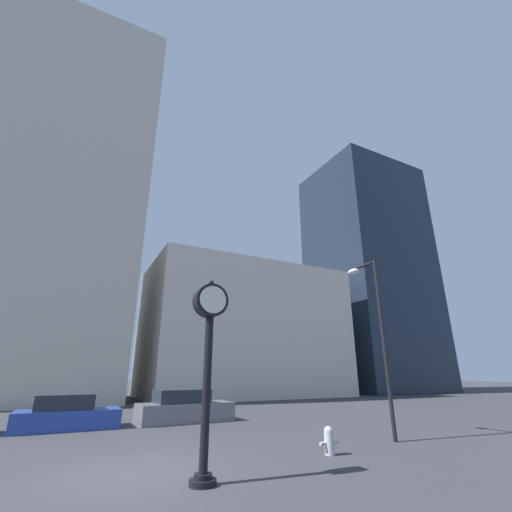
# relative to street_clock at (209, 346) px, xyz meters

# --- Properties ---
(ground_plane) EXTENTS (200.00, 200.00, 0.00)m
(ground_plane) POSITION_rel_street_clock_xyz_m (-1.09, 1.64, -2.80)
(ground_plane) COLOR #38383D
(building_tall_tower) EXTENTS (15.14, 12.00, 34.95)m
(building_tall_tower) POSITION_rel_street_clock_xyz_m (-6.55, 25.64, 14.68)
(building_tall_tower) COLOR beige
(building_tall_tower) RESTS_ON ground_plane
(building_storefront_row) EXTENTS (19.81, 12.00, 12.73)m
(building_storefront_row) POSITION_rel_street_clock_xyz_m (12.91, 25.64, 3.56)
(building_storefront_row) COLOR beige
(building_storefront_row) RESTS_ON ground_plane
(building_glass_modern) EXTENTS (13.83, 12.00, 30.59)m
(building_glass_modern) POSITION_rel_street_clock_xyz_m (32.20, 25.64, 12.50)
(building_glass_modern) COLOR #1E2838
(building_glass_modern) RESTS_ON ground_plane
(street_clock) EXTENTS (0.80, 0.57, 4.37)m
(street_clock) POSITION_rel_street_clock_xyz_m (0.00, 0.00, 0.00)
(street_clock) COLOR black
(street_clock) RESTS_ON ground_plane
(car_blue) EXTENTS (3.98, 1.92, 1.36)m
(car_blue) POSITION_rel_street_clock_xyz_m (-2.60, 9.66, -2.23)
(car_blue) COLOR #28429E
(car_blue) RESTS_ON ground_plane
(car_grey) EXTENTS (4.53, 2.07, 1.46)m
(car_grey) POSITION_rel_street_clock_xyz_m (2.35, 9.61, -2.19)
(car_grey) COLOR slate
(car_grey) RESTS_ON ground_plane
(fire_hydrant_near) EXTENTS (0.64, 0.28, 0.75)m
(fire_hydrant_near) POSITION_rel_street_clock_xyz_m (4.11, 0.99, -2.42)
(fire_hydrant_near) COLOR #B7B7BC
(fire_hydrant_near) RESTS_ON ground_plane
(street_lamp_right) EXTENTS (0.36, 1.57, 6.49)m
(street_lamp_right) POSITION_rel_street_clock_xyz_m (7.34, 1.91, 1.50)
(street_lamp_right) COLOR black
(street_lamp_right) RESTS_ON ground_plane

